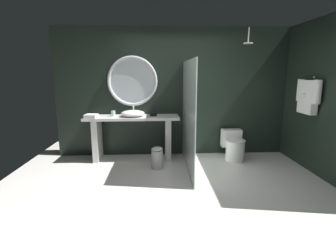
# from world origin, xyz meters

# --- Properties ---
(ground_plane) EXTENTS (5.76, 5.76, 0.00)m
(ground_plane) POSITION_xyz_m (0.00, 0.00, 0.00)
(ground_plane) COLOR silver
(back_wall_panel) EXTENTS (4.80, 0.10, 2.60)m
(back_wall_panel) POSITION_xyz_m (0.00, 1.90, 1.30)
(back_wall_panel) COLOR black
(back_wall_panel) RESTS_ON ground_plane
(side_wall_right) EXTENTS (0.10, 2.47, 2.60)m
(side_wall_right) POSITION_xyz_m (2.35, 0.76, 1.30)
(side_wall_right) COLOR black
(side_wall_right) RESTS_ON ground_plane
(vanity_counter) EXTENTS (1.81, 0.49, 0.87)m
(vanity_counter) POSITION_xyz_m (-0.85, 1.59, 0.57)
(vanity_counter) COLOR silver
(vanity_counter) RESTS_ON ground_plane
(vessel_sink) EXTENTS (0.45, 0.37, 0.19)m
(vessel_sink) POSITION_xyz_m (-0.84, 1.56, 0.93)
(vessel_sink) COLOR white
(vessel_sink) RESTS_ON vanity_counter
(tumbler_cup) EXTENTS (0.08, 0.08, 0.10)m
(tumbler_cup) POSITION_xyz_m (-1.22, 1.63, 0.92)
(tumbler_cup) COLOR silver
(tumbler_cup) RESTS_ON vanity_counter
(tissue_box) EXTENTS (0.13, 0.10, 0.07)m
(tissue_box) POSITION_xyz_m (-0.44, 1.59, 0.91)
(tissue_box) COLOR black
(tissue_box) RESTS_ON vanity_counter
(round_wall_mirror) EXTENTS (0.99, 0.06, 0.99)m
(round_wall_mirror) POSITION_xyz_m (-0.85, 1.81, 1.54)
(round_wall_mirror) COLOR silver
(shower_glass_panel) EXTENTS (0.02, 1.57, 1.91)m
(shower_glass_panel) POSITION_xyz_m (0.17, 1.07, 0.96)
(shower_glass_panel) COLOR silver
(shower_glass_panel) RESTS_ON ground_plane
(rain_shower_head) EXTENTS (0.17, 0.17, 0.29)m
(rain_shower_head) POSITION_xyz_m (1.28, 1.41, 2.25)
(rain_shower_head) COLOR silver
(hanging_bathrobe) EXTENTS (0.20, 0.56, 0.64)m
(hanging_bathrobe) POSITION_xyz_m (2.21, 0.97, 1.33)
(hanging_bathrobe) COLOR silver
(toilet) EXTENTS (0.40, 0.55, 0.56)m
(toilet) POSITION_xyz_m (1.15, 1.50, 0.26)
(toilet) COLOR white
(toilet) RESTS_ON ground_plane
(waste_bin) EXTENTS (0.20, 0.20, 0.39)m
(waste_bin) POSITION_xyz_m (-0.37, 1.11, 0.20)
(waste_bin) COLOR silver
(waste_bin) RESTS_ON ground_plane
(folded_hand_towel) EXTENTS (0.23, 0.22, 0.07)m
(folded_hand_towel) POSITION_xyz_m (-1.60, 1.44, 0.91)
(folded_hand_towel) COLOR white
(folded_hand_towel) RESTS_ON vanity_counter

